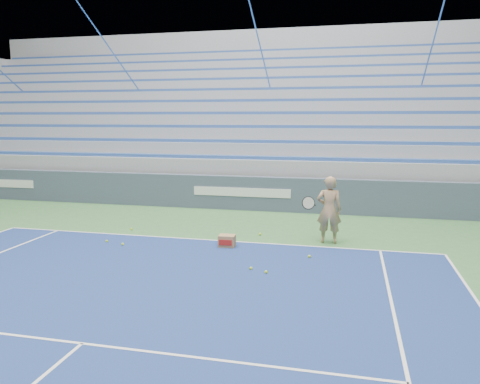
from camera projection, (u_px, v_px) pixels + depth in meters
name	position (u px, v px, depth m)	size (l,w,h in m)	color
sponsor_barrier	(243.00, 193.00, 15.23)	(30.00, 0.32, 1.10)	#3F4C60
bleachers	(272.00, 132.00, 20.44)	(31.00, 9.15, 7.30)	#989CA1
tennis_player	(329.00, 210.00, 11.12)	(0.91, 0.82, 1.62)	tan
ball_box	(227.00, 241.00, 10.85)	(0.39, 0.31, 0.28)	#9B754B
tennis_ball_0	(260.00, 234.00, 11.95)	(0.07, 0.07, 0.07)	#B1DA2C
tennis_ball_1	(266.00, 272.00, 9.00)	(0.07, 0.07, 0.07)	#B1DA2C
tennis_ball_2	(123.00, 244.00, 10.98)	(0.07, 0.07, 0.07)	#B1DA2C
tennis_ball_3	(107.00, 241.00, 11.26)	(0.07, 0.07, 0.07)	#B1DA2C
tennis_ball_4	(309.00, 257.00, 10.01)	(0.07, 0.07, 0.07)	#B1DA2C
tennis_ball_5	(251.00, 268.00, 9.22)	(0.07, 0.07, 0.07)	#B1DA2C
tennis_ball_6	(132.00, 229.00, 12.48)	(0.07, 0.07, 0.07)	#B1DA2C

